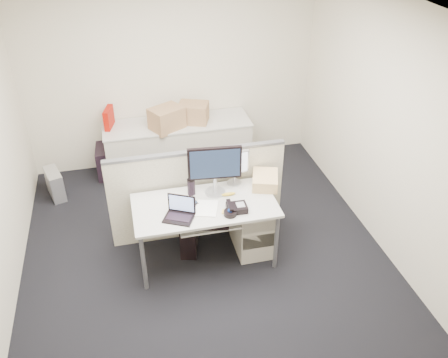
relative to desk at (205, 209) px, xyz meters
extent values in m
cube|color=black|center=(0.00, 0.00, -0.67)|extent=(4.00, 4.50, 0.01)
cube|color=white|center=(0.00, 0.00, 2.04)|extent=(4.00, 4.50, 0.01)
cube|color=beige|center=(0.00, 2.25, 0.69)|extent=(4.00, 0.02, 2.70)
cube|color=beige|center=(0.00, -2.25, 0.69)|extent=(4.00, 0.02, 2.70)
cube|color=beige|center=(2.00, 0.00, 0.69)|extent=(0.02, 4.50, 2.70)
cube|color=#B5B1A9|center=(0.00, 0.00, 0.05)|extent=(1.50, 0.75, 0.03)
cylinder|color=slate|center=(-0.70, -0.33, -0.31)|extent=(0.04, 0.04, 0.70)
cylinder|color=slate|center=(-0.70, 0.33, -0.31)|extent=(0.04, 0.04, 0.70)
cylinder|color=slate|center=(0.70, -0.33, -0.31)|extent=(0.04, 0.04, 0.70)
cylinder|color=slate|center=(0.70, 0.33, -0.31)|extent=(0.04, 0.04, 0.70)
cube|color=#B5B1A9|center=(0.00, -0.18, -0.04)|extent=(0.62, 0.32, 0.02)
cube|color=beige|center=(0.55, 0.05, -0.34)|extent=(0.40, 0.55, 0.65)
cube|color=beige|center=(0.00, 0.45, -0.11)|extent=(2.00, 0.06, 1.10)
cube|color=beige|center=(0.00, 1.93, -0.30)|extent=(2.00, 0.60, 0.72)
cube|color=black|center=(0.15, 0.18, 0.35)|extent=(0.58, 0.27, 0.57)
cube|color=#B7B7BC|center=(0.40, 0.32, 0.26)|extent=(0.33, 0.18, 0.40)
cube|color=black|center=(-0.30, -0.18, 0.17)|extent=(0.36, 0.32, 0.22)
cylinder|color=black|center=(0.21, -0.24, 0.09)|extent=(0.15, 0.15, 0.05)
cube|color=black|center=(0.30, -0.18, 0.10)|extent=(0.21, 0.17, 0.06)
cube|color=white|center=(0.00, -0.08, 0.07)|extent=(0.30, 0.34, 0.01)
cube|color=#EFBD49|center=(0.18, -0.18, 0.07)|extent=(0.09, 0.09, 0.01)
cylinder|color=black|center=(-0.10, 0.22, 0.15)|extent=(0.09, 0.09, 0.17)
ellipsoid|color=yellow|center=(0.28, 0.10, 0.08)|extent=(0.16, 0.04, 0.04)
cube|color=black|center=(-0.10, 0.05, 0.07)|extent=(0.08, 0.11, 0.01)
cube|color=tan|center=(0.72, 0.20, 0.13)|extent=(0.37, 0.42, 0.13)
cube|color=black|center=(-0.05, -0.22, -0.02)|extent=(0.52, 0.28, 0.03)
cube|color=black|center=(-0.15, 0.20, -0.46)|extent=(0.28, 0.47, 0.41)
cube|color=black|center=(-1.05, 2.03, -0.45)|extent=(0.21, 0.47, 0.43)
cube|color=#B7B7BC|center=(-1.70, 1.63, -0.47)|extent=(0.27, 0.44, 0.38)
cube|color=tan|center=(-0.15, 1.81, 0.21)|extent=(0.52, 0.48, 0.31)
cube|color=tan|center=(0.23, 1.93, 0.20)|extent=(0.48, 0.43, 0.28)
cube|color=#A10F05|center=(-0.90, 2.03, 0.20)|extent=(0.15, 0.32, 0.29)
camera|label=1|loc=(-0.73, -3.93, 3.00)|focal=38.00mm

